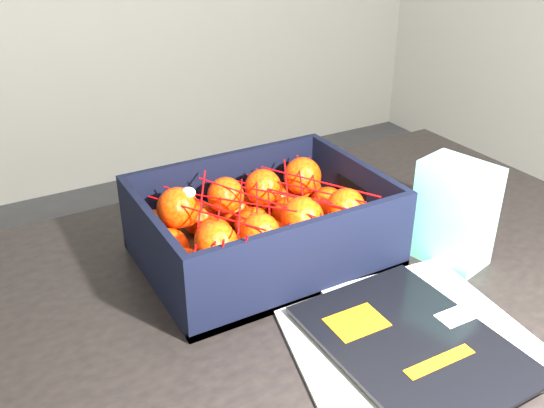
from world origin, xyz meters
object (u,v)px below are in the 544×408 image
table (312,331)px  magazine_stack (411,343)px  produce_crate (263,234)px  retail_carton (454,213)px

table → magazine_stack: magazine_stack is taller
magazine_stack → produce_crate: (-0.06, 0.29, 0.03)m
produce_crate → table: bearing=-69.5°
table → magazine_stack: bearing=-82.5°
magazine_stack → retail_carton: (0.20, 0.14, 0.07)m
table → magazine_stack: size_ratio=3.46×
produce_crate → magazine_stack: bearing=-78.0°
table → retail_carton: bearing=-13.9°
magazine_stack → retail_carton: retail_carton is taller
produce_crate → retail_carton: (0.26, -0.15, 0.04)m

